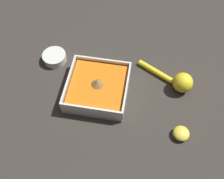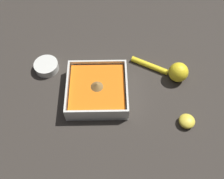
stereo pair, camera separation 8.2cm
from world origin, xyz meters
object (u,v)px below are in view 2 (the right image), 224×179
(lemon_squeezer, at_px, (174,71))
(spice_bowl, at_px, (46,66))
(square_dish, at_px, (97,90))
(lemon_half, at_px, (187,121))

(lemon_squeezer, bearing_deg, spice_bowl, -156.83)
(square_dish, xyz_separation_m, lemon_squeezer, (-0.25, -0.07, 0.01))
(square_dish, height_order, lemon_squeezer, lemon_squeezer)
(lemon_squeezer, bearing_deg, lemon_half, -56.31)
(square_dish, distance_m, lemon_squeezer, 0.26)
(square_dish, bearing_deg, lemon_half, 158.04)
(lemon_half, bearing_deg, lemon_squeezer, -84.67)
(square_dish, height_order, spice_bowl, square_dish)
(square_dish, relative_size, lemon_squeezer, 1.04)
(spice_bowl, relative_size, lemon_squeezer, 0.44)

